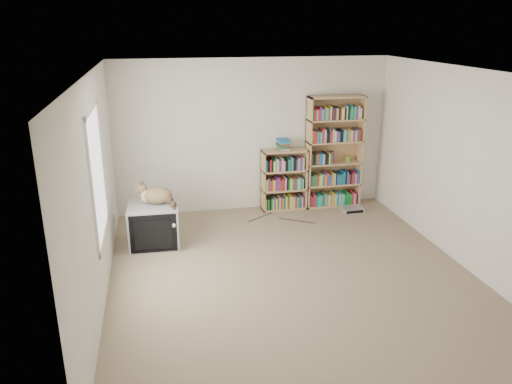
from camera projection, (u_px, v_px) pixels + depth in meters
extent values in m
cube|color=gray|center=(292.00, 275.00, 6.27)|extent=(4.50, 5.00, 0.01)
cube|color=beige|center=(253.00, 136.00, 8.18)|extent=(4.50, 0.02, 2.50)
cube|color=beige|center=(391.00, 284.00, 3.55)|extent=(4.50, 0.02, 2.50)
cube|color=beige|center=(96.00, 193.00, 5.44)|extent=(0.02, 5.00, 2.50)
cube|color=beige|center=(466.00, 170.00, 6.30)|extent=(0.02, 5.00, 2.50)
cube|color=white|center=(298.00, 72.00, 5.46)|extent=(4.50, 5.00, 0.02)
cube|color=white|center=(97.00, 175.00, 5.58)|extent=(0.02, 1.22, 1.52)
cube|color=gray|center=(154.00, 225.00, 7.04)|extent=(0.71, 0.64, 0.60)
cube|color=black|center=(153.00, 234.00, 6.76)|extent=(0.63, 0.05, 0.55)
cube|color=black|center=(153.00, 235.00, 6.75)|extent=(0.51, 0.03, 0.42)
cube|color=black|center=(154.00, 222.00, 7.17)|extent=(0.42, 0.35, 0.36)
ellipsoid|color=#332515|center=(157.00, 195.00, 6.99)|extent=(0.50, 0.40, 0.24)
ellipsoid|color=#332515|center=(165.00, 196.00, 6.98)|extent=(0.25, 0.26, 0.18)
ellipsoid|color=tan|center=(147.00, 196.00, 6.99)|extent=(0.21, 0.21, 0.20)
ellipsoid|color=#332515|center=(142.00, 188.00, 6.96)|extent=(0.19, 0.18, 0.15)
sphere|color=beige|center=(138.00, 190.00, 6.98)|extent=(0.07, 0.07, 0.06)
cone|color=black|center=(141.00, 184.00, 6.91)|extent=(0.07, 0.08, 0.08)
cone|color=black|center=(143.00, 182.00, 6.99)|extent=(0.07, 0.08, 0.08)
cube|color=#A57B52|center=(308.00, 154.00, 8.31)|extent=(0.02, 0.30, 1.88)
cube|color=#A57B52|center=(360.00, 151.00, 8.48)|extent=(0.02, 0.30, 1.88)
cube|color=#A57B52|center=(331.00, 150.00, 8.52)|extent=(0.94, 0.03, 1.88)
cube|color=#A57B52|center=(337.00, 97.00, 8.10)|extent=(0.94, 0.30, 0.02)
cube|color=#A57B52|center=(331.00, 204.00, 8.70)|extent=(0.94, 0.30, 0.03)
cube|color=#A57B52|center=(332.00, 184.00, 8.58)|extent=(0.94, 0.30, 0.03)
cube|color=#A57B52|center=(334.00, 163.00, 8.46)|extent=(0.94, 0.30, 0.02)
cube|color=#A57B52|center=(335.00, 142.00, 8.34)|extent=(0.94, 0.30, 0.02)
cube|color=#A57B52|center=(336.00, 119.00, 8.22)|extent=(0.94, 0.30, 0.02)
cube|color=red|center=(332.00, 198.00, 8.66)|extent=(0.86, 0.24, 0.19)
cube|color=#18599E|center=(333.00, 178.00, 8.54)|extent=(0.86, 0.24, 0.19)
cube|color=#14742A|center=(334.00, 157.00, 8.42)|extent=(0.86, 0.24, 0.19)
cube|color=#B8AB97|center=(335.00, 135.00, 8.30)|extent=(0.86, 0.24, 0.19)
cube|color=black|center=(336.00, 113.00, 8.18)|extent=(0.86, 0.24, 0.19)
cube|color=#A57B52|center=(263.00, 181.00, 8.30)|extent=(0.03, 0.30, 1.03)
cube|color=#A57B52|center=(305.00, 178.00, 8.44)|extent=(0.02, 0.30, 1.03)
cube|color=#A57B52|center=(282.00, 177.00, 8.50)|extent=(0.75, 0.03, 1.03)
cube|color=#A57B52|center=(284.00, 151.00, 8.21)|extent=(0.75, 0.30, 0.02)
cube|color=#A57B52|center=(283.00, 207.00, 8.53)|extent=(0.75, 0.30, 0.03)
cube|color=#A57B52|center=(284.00, 189.00, 8.42)|extent=(0.75, 0.30, 0.03)
cube|color=#A57B52|center=(284.00, 170.00, 8.32)|extent=(0.75, 0.30, 0.02)
cube|color=red|center=(284.00, 202.00, 8.50)|extent=(0.67, 0.24, 0.19)
cube|color=#18599E|center=(284.00, 183.00, 8.39)|extent=(0.67, 0.24, 0.19)
cube|color=#14742A|center=(284.00, 164.00, 8.28)|extent=(0.67, 0.24, 0.19)
cube|color=red|center=(283.00, 144.00, 8.20)|extent=(0.21, 0.27, 0.17)
cylinder|color=#619A2C|center=(348.00, 159.00, 8.49)|extent=(0.08, 0.08, 0.09)
cube|color=black|center=(329.00, 156.00, 8.51)|extent=(0.13, 0.05, 0.18)
cube|color=silver|center=(352.00, 209.00, 8.37)|extent=(0.36, 0.26, 0.08)
cube|color=silver|center=(114.00, 218.00, 7.25)|extent=(0.01, 0.08, 0.13)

